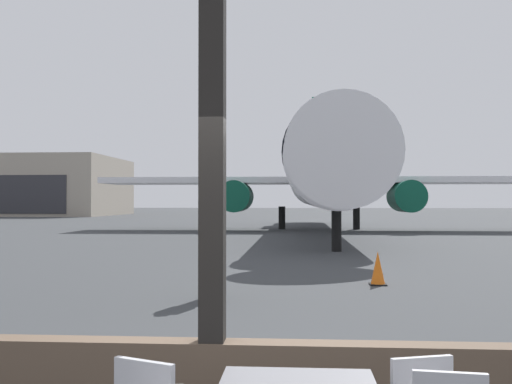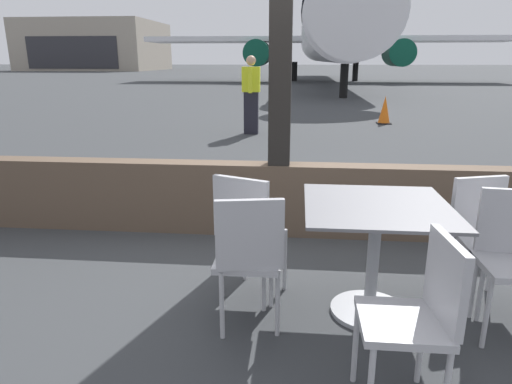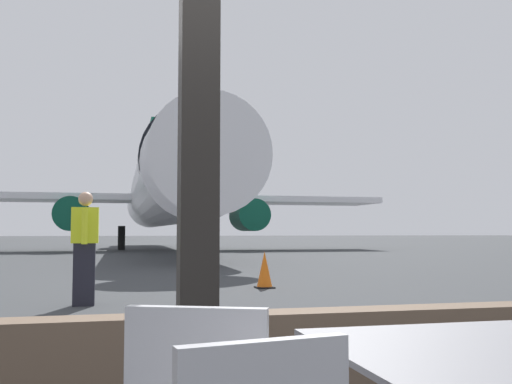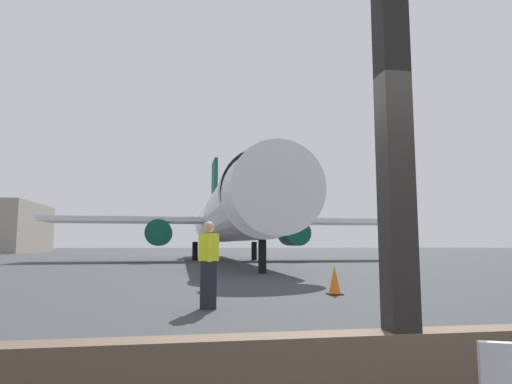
# 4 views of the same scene
# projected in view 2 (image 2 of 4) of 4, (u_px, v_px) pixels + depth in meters

# --- Properties ---
(ground_plane) EXTENTS (220.00, 220.00, 0.00)m
(ground_plane) POSITION_uv_depth(u_px,v_px,m) (298.00, 78.00, 42.72)
(ground_plane) COLOR #383A3D
(window_frame) EXTENTS (8.92, 0.24, 3.96)m
(window_frame) POSITION_uv_depth(u_px,v_px,m) (280.00, 94.00, 4.12)
(window_frame) COLOR brown
(window_frame) RESTS_ON ground
(dining_table) EXTENTS (0.91, 0.91, 0.77)m
(dining_table) POSITION_uv_depth(u_px,v_px,m) (374.00, 245.00, 2.94)
(dining_table) COLOR slate
(dining_table) RESTS_ON ground
(cafe_chair_window_left) EXTENTS (0.50, 0.50, 0.92)m
(cafe_chair_window_left) POSITION_uv_depth(u_px,v_px,m) (248.00, 226.00, 3.10)
(cafe_chair_window_left) COLOR #B2B2B7
(cafe_chair_window_left) RESTS_ON ground
(cafe_chair_window_right) EXTENTS (0.44, 0.44, 0.89)m
(cafe_chair_window_right) POSITION_uv_depth(u_px,v_px,m) (249.00, 252.00, 2.75)
(cafe_chair_window_right) COLOR #B2B2B7
(cafe_chair_window_right) RESTS_ON ground
(cafe_chair_aisle_left) EXTENTS (0.42, 0.42, 0.89)m
(cafe_chair_aisle_left) POSITION_uv_depth(u_px,v_px,m) (420.00, 309.00, 2.11)
(cafe_chair_aisle_left) COLOR #B2B2B7
(cafe_chair_aisle_left) RESTS_ON ground
(cafe_chair_side_extra) EXTENTS (0.48, 0.48, 0.88)m
(cafe_chair_side_extra) POSITION_uv_depth(u_px,v_px,m) (485.00, 230.00, 3.11)
(cafe_chair_side_extra) COLOR #B2B2B7
(cafe_chair_side_extra) RESTS_ON ground
(airplane) EXTENTS (27.18, 34.46, 10.34)m
(airplane) POSITION_uv_depth(u_px,v_px,m) (329.00, 34.00, 32.24)
(airplane) COLOR silver
(airplane) RESTS_ON ground
(ground_crew_worker) EXTENTS (0.40, 0.57, 1.74)m
(ground_crew_worker) POSITION_uv_depth(u_px,v_px,m) (251.00, 94.00, 10.25)
(ground_crew_worker) COLOR black
(ground_crew_worker) RESTS_ON ground
(traffic_cone) EXTENTS (0.36, 0.36, 0.73)m
(traffic_cone) POSITION_uv_depth(u_px,v_px,m) (385.00, 111.00, 12.03)
(traffic_cone) COLOR orange
(traffic_cone) RESTS_ON ground
(distant_hangar) EXTENTS (19.22, 17.65, 7.42)m
(distant_hangar) POSITION_uv_depth(u_px,v_px,m) (98.00, 46.00, 72.63)
(distant_hangar) COLOR #9E9384
(distant_hangar) RESTS_ON ground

